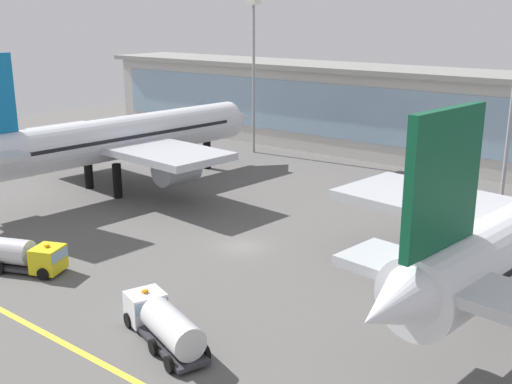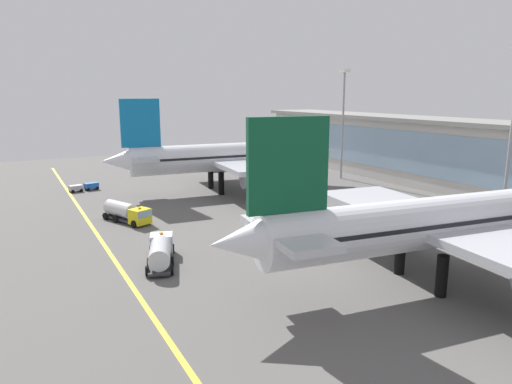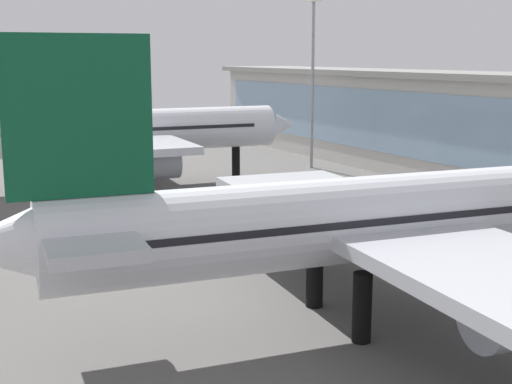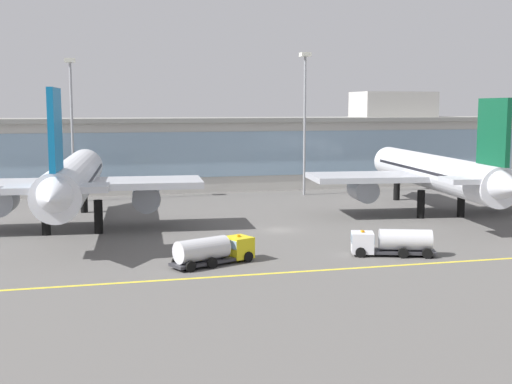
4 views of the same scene
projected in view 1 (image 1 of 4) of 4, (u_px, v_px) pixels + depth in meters
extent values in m
plane|color=#5B5956|center=(242.00, 247.00, 60.93)|extent=(182.00, 182.00, 0.00)
cube|color=yellow|center=(45.00, 333.00, 44.39)|extent=(145.60, 0.50, 0.01)
cube|color=beige|center=(438.00, 120.00, 93.82)|extent=(130.00, 12.00, 13.11)
cube|color=#84A3BC|center=(421.00, 121.00, 89.10)|extent=(124.80, 0.20, 8.39)
cube|color=gray|center=(441.00, 73.00, 91.91)|extent=(133.00, 14.00, 0.80)
cylinder|color=black|center=(89.00, 172.00, 80.89)|extent=(1.10, 1.10, 4.29)
cylinder|color=black|center=(117.00, 181.00, 76.66)|extent=(1.10, 1.10, 4.29)
cylinder|color=black|center=(207.00, 154.00, 91.33)|extent=(1.10, 1.10, 4.29)
cylinder|color=silver|center=(121.00, 138.00, 79.70)|extent=(8.48, 39.26, 5.37)
cone|color=silver|center=(237.00, 118.00, 94.48)|extent=(5.47, 5.22, 5.10)
cube|color=#84A3BC|center=(222.00, 114.00, 92.00)|extent=(4.31, 4.07, 1.61)
cube|color=black|center=(121.00, 134.00, 79.59)|extent=(8.03, 33.05, 0.43)
cube|color=#B7BAC1|center=(121.00, 143.00, 79.89)|extent=(33.83, 11.99, 0.86)
cylinder|color=#999EA8|center=(92.00, 147.00, 87.57)|extent=(4.15, 5.35, 3.76)
cylinder|color=#999EA8|center=(177.00, 169.00, 75.34)|extent=(4.15, 5.35, 3.76)
cylinder|color=black|center=(490.00, 272.00, 49.93)|extent=(1.10, 1.10, 4.08)
cone|color=silver|center=(395.00, 306.00, 33.66)|extent=(4.94, 6.06, 4.33)
cylinder|color=#999EA8|center=(440.00, 218.00, 57.64)|extent=(4.15, 5.70, 3.57)
cube|color=#0C4C2D|center=(444.00, 180.00, 34.82)|extent=(1.45, 7.40, 8.15)
cube|color=#B7BAC1|center=(435.00, 277.00, 36.44)|extent=(12.23, 5.82, 0.65)
cylinder|color=black|center=(128.00, 320.00, 45.16)|extent=(1.14, 0.64, 1.10)
cylinder|color=black|center=(161.00, 311.00, 46.50)|extent=(1.14, 0.64, 1.10)
cylinder|color=black|center=(153.00, 347.00, 41.51)|extent=(1.14, 0.64, 1.10)
cylinder|color=black|center=(188.00, 337.00, 42.85)|extent=(1.14, 0.64, 1.10)
cylinder|color=black|center=(169.00, 364.00, 39.46)|extent=(1.14, 0.64, 1.10)
cylinder|color=black|center=(205.00, 353.00, 40.81)|extent=(1.14, 0.64, 1.10)
cube|color=#2D2D33|center=(170.00, 342.00, 42.35)|extent=(7.91, 4.67, 0.30)
cube|color=silver|center=(146.00, 307.00, 45.38)|extent=(3.06, 3.22, 2.20)
cube|color=#84A3BC|center=(145.00, 301.00, 45.24)|extent=(3.11, 3.15, 0.88)
cylinder|color=silver|center=(172.00, 328.00, 41.56)|extent=(6.02, 3.99, 2.30)
cube|color=orange|center=(145.00, 291.00, 45.04)|extent=(0.30, 0.40, 0.20)
cylinder|color=black|center=(60.00, 263.00, 55.56)|extent=(1.13, 0.71, 1.10)
cylinder|color=black|center=(43.00, 274.00, 53.14)|extent=(1.13, 0.71, 1.10)
cylinder|color=black|center=(16.00, 258.00, 56.69)|extent=(1.13, 0.71, 1.10)
cube|color=#2D2D33|center=(9.00, 264.00, 55.46)|extent=(7.87, 5.15, 0.30)
cube|color=yellow|center=(48.00, 259.00, 54.18)|extent=(3.18, 3.32, 2.20)
cube|color=#84A3BC|center=(48.00, 254.00, 54.05)|extent=(3.23, 3.26, 0.88)
cylinder|color=silver|center=(2.00, 250.00, 55.24)|extent=(6.03, 4.33, 2.30)
cube|color=orange|center=(47.00, 246.00, 53.85)|extent=(0.30, 0.40, 0.20)
cylinder|color=gray|center=(254.00, 81.00, 99.39)|extent=(0.44, 0.44, 23.33)
cube|color=silver|center=(254.00, 2.00, 96.08)|extent=(1.80, 1.80, 0.70)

